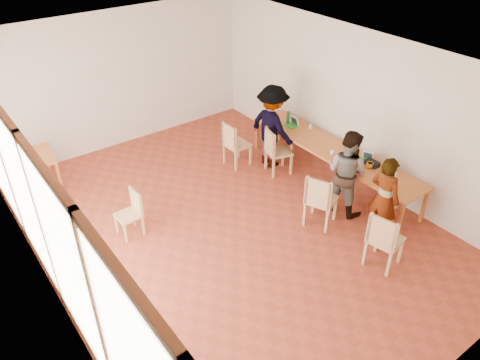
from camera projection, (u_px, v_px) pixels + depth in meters
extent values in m
plane|color=#9C3B25|center=(228.00, 226.00, 8.34)|extent=(8.00, 8.00, 0.00)
cube|color=beige|center=(121.00, 80.00, 10.20)|extent=(6.00, 0.10, 3.00)
cube|color=beige|center=(451.00, 307.00, 4.83)|extent=(6.00, 0.10, 3.00)
cube|color=beige|center=(354.00, 106.00, 9.02)|extent=(0.10, 8.00, 3.00)
cube|color=white|center=(41.00, 221.00, 6.04)|extent=(0.10, 8.00, 3.00)
cube|color=white|center=(226.00, 60.00, 6.69)|extent=(6.00, 8.00, 0.04)
cube|color=#C7652C|center=(333.00, 150.00, 9.17)|extent=(0.80, 4.00, 0.05)
cube|color=#C7652C|center=(400.00, 220.00, 7.90)|extent=(0.06, 0.06, 0.70)
cube|color=#C7652C|center=(257.00, 135.00, 10.50)|extent=(0.06, 0.06, 0.70)
cube|color=#C7652C|center=(424.00, 206.00, 8.24)|extent=(0.06, 0.06, 0.70)
cube|color=#C7652C|center=(280.00, 127.00, 10.84)|extent=(0.06, 0.06, 0.70)
cube|color=#C7652C|center=(28.00, 158.00, 8.89)|extent=(0.90, 0.90, 0.05)
cube|color=#C7652C|center=(17.00, 191.00, 8.64)|extent=(0.05, 0.05, 0.70)
cube|color=#C7652C|center=(6.00, 173.00, 9.16)|extent=(0.05, 0.05, 0.70)
cube|color=#C7652C|center=(59.00, 177.00, 9.03)|extent=(0.05, 0.05, 0.70)
cube|color=#C7652C|center=(46.00, 161.00, 9.55)|extent=(0.05, 0.05, 0.70)
cube|color=tan|center=(386.00, 240.00, 7.27)|extent=(0.57, 0.57, 0.05)
cube|color=tan|center=(382.00, 233.00, 6.99)|extent=(0.15, 0.48, 0.50)
cube|color=tan|center=(321.00, 200.00, 8.15)|extent=(0.64, 0.64, 0.05)
cube|color=tan|center=(318.00, 193.00, 7.85)|extent=(0.24, 0.46, 0.51)
cube|color=tan|center=(237.00, 145.00, 9.86)|extent=(0.48, 0.48, 0.04)
cube|color=tan|center=(229.00, 136.00, 9.61)|extent=(0.06, 0.46, 0.49)
cube|color=tan|center=(279.00, 152.00, 9.61)|extent=(0.57, 0.57, 0.04)
cube|color=tan|center=(270.00, 142.00, 9.41)|extent=(0.17, 0.45, 0.48)
cube|color=tan|center=(128.00, 216.00, 7.93)|extent=(0.41, 0.41, 0.04)
cube|color=tan|center=(136.00, 201.00, 7.90)|extent=(0.05, 0.39, 0.41)
imported|color=gray|center=(384.00, 198.00, 7.72)|extent=(0.40, 0.58, 1.54)
imported|color=gray|center=(347.00, 172.00, 8.32)|extent=(0.72, 0.87, 1.62)
imported|color=gray|center=(272.00, 127.00, 9.65)|extent=(0.75, 1.20, 1.78)
cube|color=green|center=(388.00, 177.00, 8.28)|extent=(0.16, 0.22, 0.02)
cube|color=white|center=(392.00, 172.00, 8.27)|extent=(0.07, 0.20, 0.18)
cube|color=green|center=(366.00, 161.00, 8.74)|extent=(0.23, 0.27, 0.02)
cube|color=white|center=(368.00, 155.00, 8.75)|extent=(0.14, 0.21, 0.19)
cube|color=green|center=(291.00, 126.00, 9.97)|extent=(0.19, 0.26, 0.03)
cube|color=white|center=(295.00, 121.00, 9.96)|extent=(0.09, 0.23, 0.21)
imported|color=#C58313|center=(370.00, 165.00, 8.53)|extent=(0.15, 0.15, 0.10)
cylinder|color=#187642|center=(288.00, 118.00, 10.00)|extent=(0.07, 0.07, 0.28)
cylinder|color=silver|center=(310.00, 127.00, 9.86)|extent=(0.07, 0.07, 0.09)
cylinder|color=white|center=(332.00, 152.00, 8.98)|extent=(0.08, 0.08, 0.06)
cube|color=#D13267|center=(361.00, 175.00, 8.34)|extent=(0.05, 0.10, 0.01)
cube|color=black|center=(372.00, 163.00, 8.60)|extent=(0.16, 0.26, 0.09)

